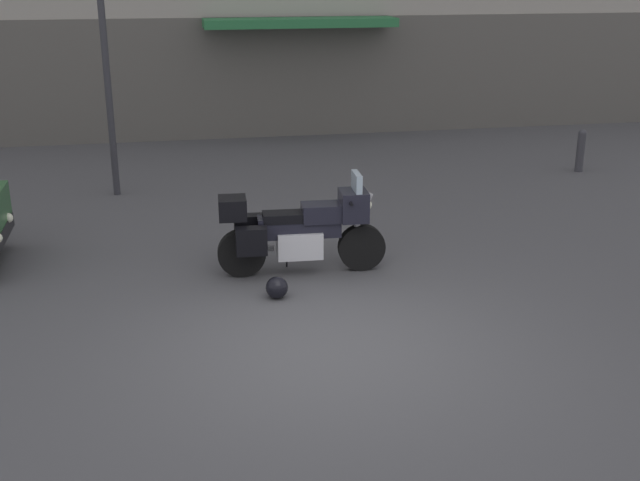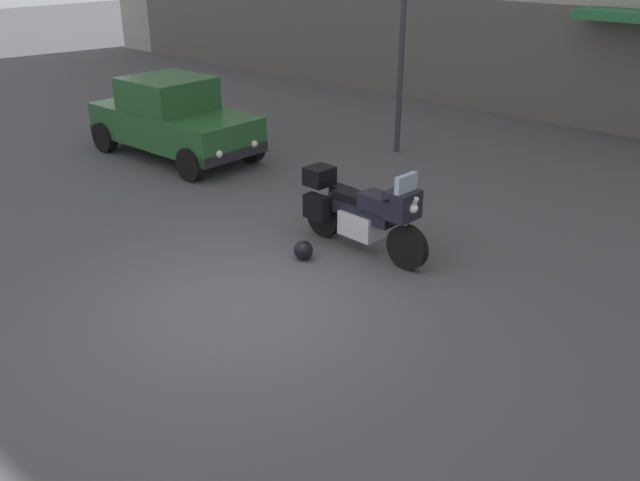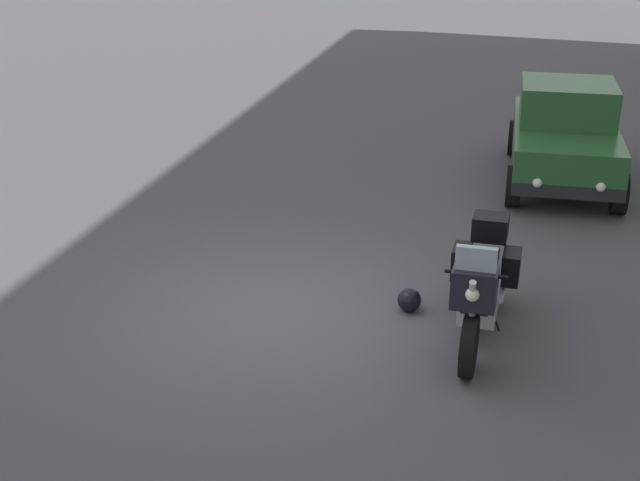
# 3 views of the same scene
# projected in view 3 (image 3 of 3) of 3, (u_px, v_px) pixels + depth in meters

# --- Properties ---
(ground_plane) EXTENTS (80.00, 80.00, 0.00)m
(ground_plane) POSITION_uv_depth(u_px,v_px,m) (278.00, 312.00, 9.81)
(ground_plane) COLOR #424244
(motorcycle) EXTENTS (2.26, 0.78, 1.36)m
(motorcycle) POSITION_uv_depth(u_px,v_px,m) (480.00, 284.00, 9.06)
(motorcycle) COLOR black
(motorcycle) RESTS_ON ground
(helmet) EXTENTS (0.28, 0.28, 0.28)m
(helmet) POSITION_uv_depth(u_px,v_px,m) (409.00, 300.00, 9.79)
(helmet) COLOR black
(helmet) RESTS_ON ground
(car_hatchback_near) EXTENTS (3.89, 1.81, 1.64)m
(car_hatchback_near) POSITION_uv_depth(u_px,v_px,m) (565.00, 134.00, 14.06)
(car_hatchback_near) COLOR #235128
(car_hatchback_near) RESTS_ON ground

